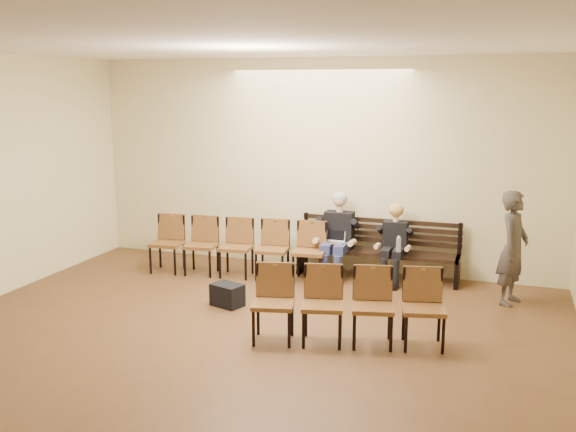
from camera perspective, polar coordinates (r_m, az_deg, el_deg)
name	(u,v)px	position (r m, az deg, el deg)	size (l,w,h in m)	color
ground	(177,397)	(6.75, -9.83, -15.55)	(10.00, 10.00, 0.00)	#55381D
room_walls	(206,136)	(6.73, -7.34, 7.04)	(8.02, 10.01, 3.51)	beige
bench	(377,264)	(10.45, 7.90, -4.26)	(2.60, 0.90, 0.45)	black
seated_man	(338,235)	(10.35, 4.43, -1.72)	(0.57, 0.79, 1.37)	black
seated_woman	(394,248)	(10.20, 9.39, -2.79)	(0.48, 0.66, 1.11)	black
laptop	(334,245)	(10.22, 4.09, -2.58)	(0.31, 0.24, 0.22)	silver
water_bottle	(398,251)	(9.90, 9.78, -3.12)	(0.08, 0.08, 0.25)	silver
bag	(227,295)	(9.13, -5.41, -7.01)	(0.43, 0.29, 0.32)	black
passerby	(514,240)	(9.52, 19.43, -1.99)	(0.68, 0.45, 1.87)	#3A3430
chair_row_front	(236,248)	(10.41, -4.63, -2.83)	(2.90, 0.52, 0.95)	brown
chair_row_back	(348,307)	(7.74, 5.31, -8.04)	(2.28, 0.51, 0.94)	brown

